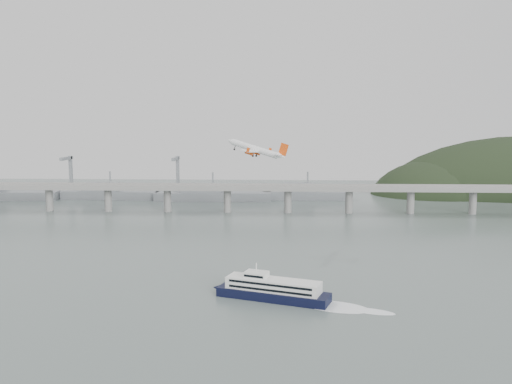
{
  "coord_description": "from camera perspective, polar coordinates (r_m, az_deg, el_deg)",
  "views": [
    {
      "loc": [
        12.86,
        -241.41,
        74.88
      ],
      "look_at": [
        0.0,
        55.0,
        36.0
      ],
      "focal_mm": 38.0,
      "sensor_mm": 36.0,
      "label": 1
    }
  ],
  "objects": [
    {
      "name": "distant_fleet",
      "position": [
        538.09,
        -15.76,
        -0.15
      ],
      "size": [
        453.0,
        60.9,
        40.0
      ],
      "color": "slate",
      "rests_on": "ground"
    },
    {
      "name": "ferry",
      "position": [
        232.89,
        1.83,
        -10.24
      ],
      "size": [
        76.66,
        33.17,
        14.97
      ],
      "rotation": [
        0.0,
        0.0,
        -0.33
      ],
      "color": "black",
      "rests_on": "ground"
    },
    {
      "name": "ground",
      "position": [
        253.08,
        -0.55,
        -9.74
      ],
      "size": [
        900.0,
        900.0,
        0.0
      ],
      "primitive_type": "plane",
      "color": "#556360",
      "rests_on": "ground"
    },
    {
      "name": "bridge",
      "position": [
        445.33,
        0.66,
        0.08
      ],
      "size": [
        800.0,
        22.0,
        23.9
      ],
      "color": "gray",
      "rests_on": "ground"
    },
    {
      "name": "airliner",
      "position": [
        315.99,
        0.02,
        4.5
      ],
      "size": [
        37.73,
        35.14,
        13.25
      ],
      "rotation": [
        0.05,
        -0.27,
        2.79
      ],
      "color": "white",
      "rests_on": "ground"
    }
  ]
}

